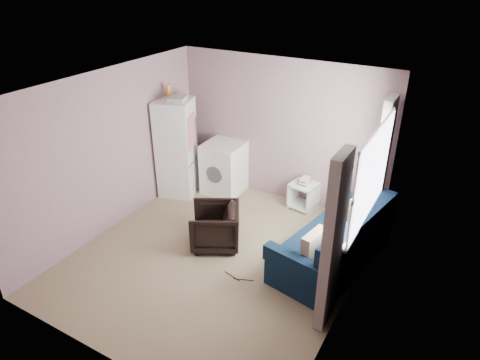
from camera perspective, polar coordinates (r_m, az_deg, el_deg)
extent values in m
cube|color=#8F7E5E|center=(6.37, -3.12, -10.18)|extent=(3.80, 4.20, 0.02)
cube|color=silver|center=(5.23, -3.82, 12.29)|extent=(3.80, 4.20, 0.02)
cube|color=gray|center=(7.39, 5.51, 6.49)|extent=(3.80, 0.02, 2.50)
cube|color=gray|center=(4.37, -18.90, -11.19)|extent=(3.80, 0.02, 2.50)
cube|color=gray|center=(6.83, -17.04, 3.60)|extent=(0.02, 4.20, 2.50)
cube|color=gray|center=(5.03, 15.23, -5.02)|extent=(0.02, 4.20, 2.50)
cube|color=white|center=(5.52, 17.33, 0.68)|extent=(0.01, 1.60, 1.20)
imported|color=black|center=(6.40, -3.38, -5.97)|extent=(0.90, 0.92, 0.71)
cube|color=silver|center=(7.69, -8.48, 4.22)|extent=(0.77, 0.77, 1.76)
cube|color=#4E4B53|center=(7.69, -6.20, 2.52)|extent=(0.19, 0.54, 0.02)
cube|color=#4E4B53|center=(7.69, -5.88, 6.61)|extent=(0.03, 0.04, 0.50)
cube|color=silver|center=(7.44, -6.46, 6.44)|extent=(0.14, 0.40, 0.61)
cylinder|color=orange|center=(7.43, -9.50, 11.54)|extent=(0.10, 0.10, 0.24)
cube|color=#A3A49A|center=(7.25, -8.32, 10.60)|extent=(0.35, 0.37, 0.09)
cube|color=silver|center=(7.82, -2.14, 1.65)|extent=(0.68, 0.68, 0.95)
cube|color=#4E4B53|center=(7.62, -2.28, 4.57)|extent=(0.64, 0.62, 0.06)
cylinder|color=#4E4B53|center=(7.56, -3.44, 0.70)|extent=(0.31, 0.03, 0.31)
cube|color=silver|center=(7.37, 8.57, -0.62)|extent=(0.48, 0.48, 0.04)
cube|color=silver|center=(7.56, 8.37, -3.24)|extent=(0.48, 0.48, 0.04)
cube|color=silver|center=(7.55, 7.20, -1.62)|extent=(0.09, 0.42, 0.47)
cube|color=silver|center=(7.39, 9.76, -2.49)|extent=(0.09, 0.42, 0.47)
cube|color=navy|center=(7.35, 8.59, -0.39)|extent=(0.17, 0.22, 0.03)
cube|color=beige|center=(7.34, 8.68, -0.22)|extent=(0.15, 0.21, 0.03)
cube|color=navy|center=(7.34, 8.58, 0.03)|extent=(0.18, 0.23, 0.03)
cube|color=beige|center=(7.31, 8.67, 0.16)|extent=(0.15, 0.21, 0.03)
cube|color=#0B1D32|center=(6.24, 12.09, -9.14)|extent=(1.26, 2.07, 0.43)
cube|color=#0B1D32|center=(5.87, 15.56, -6.84)|extent=(0.55, 1.93, 0.47)
cube|color=#0B1D32|center=(5.40, 7.42, -11.01)|extent=(0.92, 0.32, 0.21)
cube|color=#0B1D32|center=(6.79, 16.26, -3.22)|extent=(0.92, 0.32, 0.21)
cube|color=tan|center=(5.53, 9.77, -8.78)|extent=(0.21, 0.45, 0.43)
cube|color=tan|center=(6.47, 15.60, -3.64)|extent=(0.21, 0.45, 0.43)
cube|color=silver|center=(6.07, 11.08, -7.60)|extent=(0.31, 0.39, 0.02)
cube|color=silver|center=(5.95, 12.30, -7.09)|extent=(0.13, 0.36, 0.23)
cube|color=white|center=(5.83, 15.84, -4.71)|extent=(0.14, 1.70, 0.04)
cube|color=white|center=(5.81, 16.35, -4.58)|extent=(0.02, 1.68, 0.05)
cube|color=white|center=(5.53, 17.15, 0.72)|extent=(0.02, 1.68, 0.05)
cube|color=white|center=(5.30, 18.04, 6.53)|extent=(0.02, 1.68, 0.05)
cube|color=white|center=(4.83, 14.81, -2.96)|extent=(0.02, 0.05, 1.20)
cube|color=white|center=(5.29, 16.44, -0.40)|extent=(0.02, 0.05, 1.20)
cube|color=white|center=(5.77, 17.80, 1.75)|extent=(0.02, 0.05, 1.20)
cube|color=white|center=(6.25, 18.96, 3.56)|extent=(0.02, 0.05, 1.20)
cube|color=beige|center=(4.83, 12.27, -8.28)|extent=(0.12, 0.46, 2.18)
cube|color=beige|center=(6.67, 18.23, 1.42)|extent=(0.12, 0.46, 2.18)
cylinder|color=black|center=(5.94, 0.50, -13.15)|extent=(0.27, 0.11, 0.01)
cylinder|color=black|center=(6.00, -1.02, -12.71)|extent=(0.28, 0.08, 0.01)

